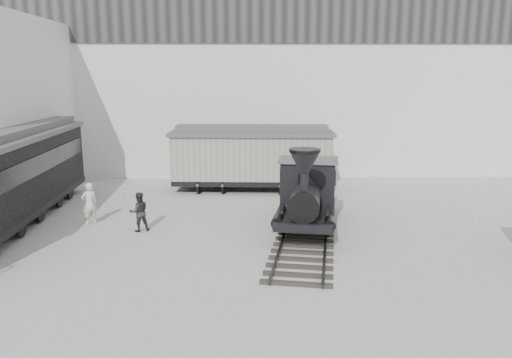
{
  "coord_description": "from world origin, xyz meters",
  "views": [
    {
      "loc": [
        -1.12,
        -16.21,
        6.28
      ],
      "look_at": [
        -0.57,
        4.0,
        2.0
      ],
      "focal_mm": 35.0,
      "sensor_mm": 36.0,
      "label": 1
    }
  ],
  "objects_px": {
    "locomotive": "(307,198)",
    "passenger_coach": "(4,177)",
    "boxcar": "(252,156)",
    "visitor_a": "(89,203)",
    "visitor_b": "(139,212)"
  },
  "relations": [
    {
      "from": "visitor_a",
      "to": "boxcar",
      "type": "bearing_deg",
      "value": -174.91
    },
    {
      "from": "passenger_coach",
      "to": "visitor_a",
      "type": "relative_size",
      "value": 7.92
    },
    {
      "from": "visitor_a",
      "to": "visitor_b",
      "type": "distance_m",
      "value": 2.52
    },
    {
      "from": "locomotive",
      "to": "boxcar",
      "type": "xyz_separation_m",
      "value": [
        -2.11,
        7.16,
        0.55
      ]
    },
    {
      "from": "passenger_coach",
      "to": "locomotive",
      "type": "bearing_deg",
      "value": -5.45
    },
    {
      "from": "locomotive",
      "to": "passenger_coach",
      "type": "height_order",
      "value": "passenger_coach"
    },
    {
      "from": "locomotive",
      "to": "visitor_a",
      "type": "bearing_deg",
      "value": -175.91
    },
    {
      "from": "passenger_coach",
      "to": "visitor_b",
      "type": "height_order",
      "value": "passenger_coach"
    },
    {
      "from": "locomotive",
      "to": "boxcar",
      "type": "height_order",
      "value": "locomotive"
    },
    {
      "from": "locomotive",
      "to": "visitor_b",
      "type": "xyz_separation_m",
      "value": [
        -6.82,
        -0.01,
        -0.52
      ]
    },
    {
      "from": "locomotive",
      "to": "passenger_coach",
      "type": "xyz_separation_m",
      "value": [
        -12.47,
        0.84,
        0.76
      ]
    },
    {
      "from": "boxcar",
      "to": "visitor_b",
      "type": "bearing_deg",
      "value": -119.9
    },
    {
      "from": "locomotive",
      "to": "visitor_b",
      "type": "height_order",
      "value": "locomotive"
    },
    {
      "from": "boxcar",
      "to": "passenger_coach",
      "type": "bearing_deg",
      "value": -145.22
    },
    {
      "from": "boxcar",
      "to": "passenger_coach",
      "type": "height_order",
      "value": "passenger_coach"
    }
  ]
}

